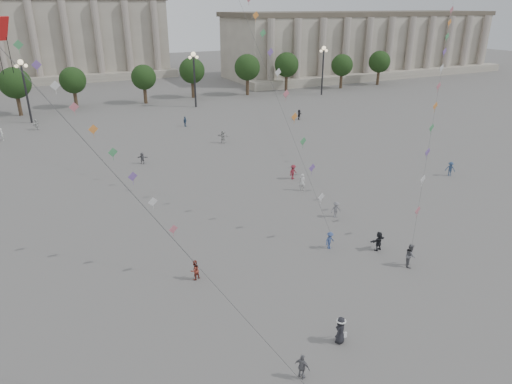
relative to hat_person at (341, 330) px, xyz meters
name	(u,v)px	position (x,y,z in m)	size (l,w,h in m)	color
ground	(344,349)	(-0.15, -0.61, -0.92)	(360.00, 360.00, 0.00)	#5F5B59
hall_east	(364,44)	(74.85, 93.28, 7.51)	(84.00, 26.22, 17.20)	gray
hall_central	(74,23)	(-0.15, 128.61, 13.31)	(48.30, 34.30, 35.50)	gray
tree_row	(109,79)	(-0.15, 77.39, 4.47)	(137.12, 5.12, 8.00)	#36251B
lamp_post_mid_west	(24,80)	(-15.15, 69.39, 6.43)	(2.00, 0.90, 10.65)	#262628
lamp_post_mid_east	(194,69)	(14.85, 69.39, 6.43)	(2.00, 0.90, 10.65)	#262628
lamp_post_far_east	(323,61)	(44.85, 69.39, 6.43)	(2.00, 0.90, 10.65)	#262628
person_crowd_0	(185,122)	(8.01, 55.10, -0.07)	(1.00, 0.41, 1.70)	navy
person_crowd_3	(379,241)	(9.52, 7.85, -0.08)	(1.56, 0.50, 1.68)	black
person_crowd_4	(36,125)	(-14.54, 63.63, -0.03)	(1.64, 0.52, 1.77)	#B8B9B5
person_crowd_6	(336,210)	(10.08, 14.69, -0.11)	(1.04, 0.60, 1.61)	slate
person_crowd_7	(223,137)	(9.98, 43.10, 0.04)	(1.78, 0.57, 1.92)	#B8B7B4
person_crowd_8	(293,172)	(11.65, 25.49, -0.04)	(1.14, 0.65, 1.76)	maroon
person_crowd_9	(299,115)	(27.86, 51.05, -0.04)	(1.63, 0.52, 1.76)	black
person_crowd_10	(2,134)	(-19.40, 59.14, 0.01)	(0.68, 0.44, 1.85)	silver
person_crowd_12	(142,158)	(-2.94, 38.87, -0.17)	(1.40, 0.44, 1.51)	slate
person_crowd_13	(302,182)	(10.73, 22.01, 0.06)	(0.71, 0.47, 1.95)	silver
person_crowd_14	(450,169)	(29.11, 18.23, -0.05)	(1.12, 0.64, 1.73)	navy
tourist_3	(302,367)	(-3.59, -1.47, -0.14)	(0.91, 0.38, 1.56)	slate
kite_flyer_0	(195,270)	(-5.65, 10.40, -0.13)	(0.77, 0.60, 1.58)	maroon
kite_flyer_1	(330,240)	(6.03, 9.85, -0.15)	(0.99, 0.57, 1.54)	#36497A
kite_flyer_2	(410,255)	(10.09, 4.81, 0.03)	(0.92, 0.72, 1.89)	#5B5B5F
hat_person	(341,330)	(0.00, 0.00, 0.00)	(1.03, 0.91, 1.77)	black
kite_train_east	(451,15)	(31.14, 23.48, 17.02)	(39.20, 34.34, 61.46)	#3F3F3F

